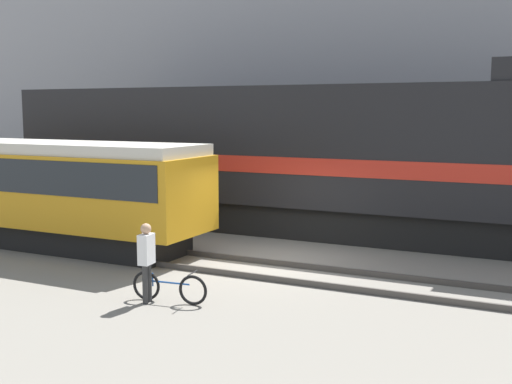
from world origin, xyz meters
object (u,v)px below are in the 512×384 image
freight_locomotive (282,156)px  bicycle (169,288)px  person (146,255)px  streetcar (29,185)px

freight_locomotive → bicycle: freight_locomotive is taller
person → freight_locomotive: bearing=95.0°
freight_locomotive → bicycle: (1.14, -8.19, -2.12)m
bicycle → person: (-0.41, -0.20, 0.68)m
streetcar → bicycle: 7.74m
streetcar → person: streetcar is taller
freight_locomotive → person: size_ratio=11.64×
freight_locomotive → person: bearing=-85.0°
person → streetcar: bearing=153.3°
freight_locomotive → person: freight_locomotive is taller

